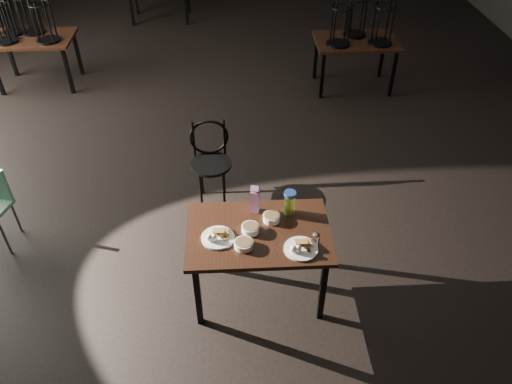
{
  "coord_description": "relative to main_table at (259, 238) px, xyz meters",
  "views": [
    {
      "loc": [
        -0.17,
        -5.34,
        3.63
      ],
      "look_at": [
        0.01,
        -1.95,
        0.85
      ],
      "focal_mm": 35.0,
      "sensor_mm": 36.0,
      "label": 1
    }
  ],
  "objects": [
    {
      "name": "plate_right",
      "position": [
        0.32,
        -0.23,
        0.1
      ],
      "size": [
        0.28,
        0.28,
        0.09
      ],
      "color": "white",
      "rests_on": "main_table"
    },
    {
      "name": "bg_table_left",
      "position": [
        -3.14,
        4.29,
        0.13
      ],
      "size": [
        1.2,
        0.8,
        1.48
      ],
      "color": "black",
      "rests_on": "ground"
    },
    {
      "name": "main_table",
      "position": [
        0.0,
        0.0,
        0.0
      ],
      "size": [
        1.2,
        0.8,
        0.75
      ],
      "color": "black",
      "rests_on": "ground"
    },
    {
      "name": "plate_left",
      "position": [
        -0.34,
        -0.06,
        0.1
      ],
      "size": [
        0.27,
        0.27,
        0.09
      ],
      "color": "white",
      "rests_on": "main_table"
    },
    {
      "name": "bg_table_right",
      "position": [
        1.65,
        3.92,
        0.11
      ],
      "size": [
        1.2,
        0.8,
        1.48
      ],
      "color": "black",
      "rests_on": "ground"
    },
    {
      "name": "spoon",
      "position": [
        0.47,
        -0.07,
        0.08
      ],
      "size": [
        0.05,
        0.2,
        0.01
      ],
      "color": "silver",
      "rests_on": "main_table"
    },
    {
      "name": "juice_carton",
      "position": [
        -0.01,
        0.27,
        0.21
      ],
      "size": [
        0.09,
        0.09,
        0.28
      ],
      "color": "#921A71",
      "rests_on": "main_table"
    },
    {
      "name": "water_bottle",
      "position": [
        0.28,
        0.22,
        0.2
      ],
      "size": [
        0.11,
        0.11,
        0.23
      ],
      "color": "#96C53A",
      "rests_on": "main_table"
    },
    {
      "name": "bowl_big",
      "position": [
        -0.13,
        -0.17,
        0.11
      ],
      "size": [
        0.15,
        0.15,
        0.05
      ],
      "color": "white",
      "rests_on": "main_table"
    },
    {
      "name": "bowl_near",
      "position": [
        -0.07,
        0.01,
        0.11
      ],
      "size": [
        0.15,
        0.15,
        0.06
      ],
      "color": "white",
      "rests_on": "main_table"
    },
    {
      "name": "bentwood_chair",
      "position": [
        -0.44,
        1.4,
        -0.12
      ],
      "size": [
        0.45,
        0.44,
        0.93
      ],
      "rotation": [
        0.0,
        0.0,
        0.08
      ],
      "color": "black",
      "rests_on": "ground"
    },
    {
      "name": "bowl_far",
      "position": [
        0.12,
        0.14,
        0.11
      ],
      "size": [
        0.15,
        0.15,
        0.06
      ],
      "color": "white",
      "rests_on": "main_table"
    }
  ]
}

